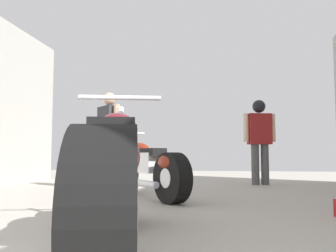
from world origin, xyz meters
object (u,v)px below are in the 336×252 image
at_px(motorcycle_maroon_cruiser, 114,177).
at_px(motorcycle_black_naked, 147,169).
at_px(mechanic_in_blue, 109,134).
at_px(mechanic_with_helmet, 259,134).

height_order(motorcycle_maroon_cruiser, motorcycle_black_naked, motorcycle_maroon_cruiser).
xyz_separation_m(motorcycle_maroon_cruiser, mechanic_in_blue, (-1.22, 3.72, 0.49)).
bearing_deg(mechanic_in_blue, mechanic_with_helmet, 25.61).
bearing_deg(mechanic_with_helmet, motorcycle_maroon_cruiser, -105.47).
bearing_deg(mechanic_with_helmet, motorcycle_black_naked, -125.45).
height_order(motorcycle_black_naked, mechanic_with_helmet, mechanic_with_helmet).
distance_m(motorcycle_black_naked, mechanic_in_blue, 1.55).
relative_size(motorcycle_black_naked, mechanic_with_helmet, 0.99).
bearing_deg(mechanic_in_blue, motorcycle_maroon_cruiser, -71.83).
height_order(motorcycle_maroon_cruiser, mechanic_in_blue, mechanic_in_blue).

